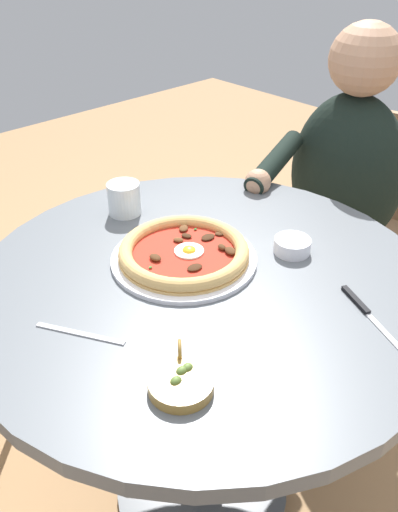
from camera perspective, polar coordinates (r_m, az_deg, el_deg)
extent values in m
cube|color=#9E754C|center=(1.62, 0.31, -23.92)|extent=(6.00, 6.00, 0.02)
cylinder|color=#565B60|center=(1.09, 0.42, -2.87)|extent=(0.95, 0.95, 0.03)
cylinder|color=#4E5257|center=(1.33, 0.36, -15.32)|extent=(0.11, 0.11, 0.68)
cylinder|color=#4E5257|center=(1.61, 0.31, -23.54)|extent=(0.47, 0.47, 0.02)
cylinder|color=white|center=(1.12, -1.62, -0.26)|extent=(0.31, 0.31, 0.01)
cylinder|color=tan|center=(1.11, -1.63, 0.08)|extent=(0.27, 0.27, 0.01)
torus|color=tan|center=(1.11, -1.64, 0.59)|extent=(0.27, 0.27, 0.03)
cylinder|color=red|center=(1.11, -1.64, 0.29)|extent=(0.26, 0.26, 0.00)
cylinder|color=white|center=(1.11, -1.08, 0.56)|extent=(0.06, 0.06, 0.00)
ellipsoid|color=yellow|center=(1.11, -1.08, 0.64)|extent=(0.03, 0.03, 0.02)
ellipsoid|color=brown|center=(1.19, -1.67, 3.00)|extent=(0.03, 0.03, 0.01)
ellipsoid|color=#4C2D19|center=(1.17, 2.26, 2.41)|extent=(0.03, 0.03, 0.01)
ellipsoid|color=#4C2D19|center=(1.12, 2.47, 0.97)|extent=(0.02, 0.03, 0.01)
ellipsoid|color=#3D2314|center=(1.16, 0.97, 2.05)|extent=(0.03, 0.02, 0.01)
ellipsoid|color=brown|center=(1.15, -2.24, 1.75)|extent=(0.03, 0.03, 0.01)
ellipsoid|color=#4C2D19|center=(1.11, 3.53, 0.49)|extent=(0.03, 0.04, 0.01)
ellipsoid|color=#3D2314|center=(1.06, -0.47, -1.23)|extent=(0.04, 0.03, 0.01)
ellipsoid|color=#4C2D19|center=(1.09, -4.73, -0.15)|extent=(0.02, 0.03, 0.01)
ellipsoid|color=#3D2314|center=(1.16, -1.34, 2.20)|extent=(0.02, 0.03, 0.01)
ellipsoid|color=#2D6B28|center=(1.19, -0.39, 2.92)|extent=(0.01, 0.01, 0.00)
ellipsoid|color=#2D6B28|center=(1.06, -5.26, -1.22)|extent=(0.01, 0.01, 0.00)
ellipsoid|color=#2D6B28|center=(1.12, -1.96, 0.74)|extent=(0.01, 0.01, 0.00)
cylinder|color=silver|center=(1.29, -8.06, 6.14)|extent=(0.08, 0.08, 0.08)
cylinder|color=silver|center=(1.31, -7.97, 5.06)|extent=(0.07, 0.07, 0.02)
cube|color=silver|center=(0.99, 19.95, -8.37)|extent=(0.07, 0.13, 0.00)
cube|color=black|center=(1.05, 16.51, -4.54)|extent=(0.05, 0.08, 0.01)
cylinder|color=white|center=(1.16, 10.00, 1.10)|extent=(0.08, 0.08, 0.03)
cylinder|color=olive|center=(1.15, 10.04, 1.44)|extent=(0.06, 0.06, 0.01)
cylinder|color=olive|center=(0.84, -1.96, -13.65)|extent=(0.10, 0.10, 0.02)
torus|color=olive|center=(0.87, -2.09, -10.00)|extent=(0.03, 0.03, 0.03)
ellipsoid|color=#516B2D|center=(0.83, -2.50, -13.34)|extent=(0.02, 0.02, 0.02)
ellipsoid|color=#516B2D|center=(0.85, -1.87, -12.30)|extent=(0.02, 0.02, 0.02)
ellipsoid|color=#516B2D|center=(0.85, -1.26, -11.98)|extent=(0.02, 0.02, 0.02)
cube|color=#BCBCC1|center=(0.96, -12.68, -8.15)|extent=(0.09, 0.15, 0.00)
cube|color=#282833|center=(1.89, 13.45, -4.45)|extent=(0.33, 0.38, 0.45)
ellipsoid|color=black|center=(1.65, 15.55, 8.48)|extent=(0.27, 0.38, 0.48)
sphere|color=tan|center=(1.55, 17.47, 19.56)|extent=(0.19, 0.19, 0.19)
cylinder|color=black|center=(1.49, 8.16, 9.97)|extent=(0.27, 0.12, 0.10)
sphere|color=tan|center=(1.42, 6.35, 7.91)|extent=(0.07, 0.07, 0.07)
cube|color=#957050|center=(1.80, 15.08, 2.20)|extent=(0.48, 0.48, 0.02)
cube|color=#957050|center=(1.89, 18.41, 9.54)|extent=(0.09, 0.38, 0.35)
cylinder|color=#8E6B4C|center=(1.85, 6.29, -4.53)|extent=(0.02, 0.02, 0.45)
cylinder|color=#8E6B4C|center=(1.74, 17.10, -8.99)|extent=(0.02, 0.02, 0.45)
cylinder|color=#8E6B4C|center=(2.13, 11.65, 0.57)|extent=(0.02, 0.02, 0.45)
cylinder|color=#B7B2A8|center=(1.75, -19.30, -9.48)|extent=(0.02, 0.02, 0.43)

